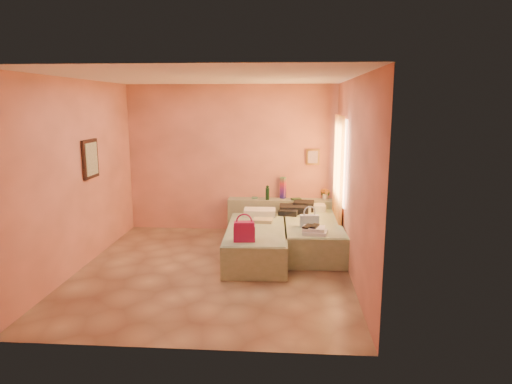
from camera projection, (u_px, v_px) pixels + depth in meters
The scene contains 16 objects.
ground at pixel (214, 269), 6.82m from camera, with size 4.50×4.50×0.00m, color tan.
room_walls at pixel (231, 147), 7.02m from camera, with size 4.02×4.51×2.81m.
headboard_ledge at pixel (282, 216), 8.75m from camera, with size 2.05×0.30×0.65m, color gray.
bed_left at pixel (257, 243), 7.29m from camera, with size 0.90×2.00×0.50m, color #A6BB96.
bed_right at pixel (312, 236), 7.70m from camera, with size 0.90×2.00×0.50m, color #A6BB96.
water_bottle at pixel (267, 193), 8.61m from camera, with size 0.07×0.07×0.26m, color #133521.
rainbow_box at pixel (283, 188), 8.72m from camera, with size 0.09×0.09×0.41m, color #B41652.
small_dish at pixel (255, 198), 8.75m from camera, with size 0.12×0.12×0.03m, color #559B7C.
green_book at pixel (296, 199), 8.63m from camera, with size 0.18×0.13×0.03m, color #234226.
flower_vase at pixel (325, 193), 8.68m from camera, with size 0.18×0.18×0.24m, color silver.
magenta_handbag at pixel (244, 231), 6.53m from camera, with size 0.31×0.17×0.29m, color #B41652.
khaki_garment at pixel (263, 220), 7.60m from camera, with size 0.31×0.25×0.05m, color tan.
clothes_pile at pixel (296, 208), 8.25m from camera, with size 0.56×0.56×0.17m, color black.
blue_handbag at pixel (309, 221), 7.30m from camera, with size 0.30×0.13×0.19m, color #4367A1.
towel_stack at pixel (315, 231), 6.91m from camera, with size 0.35×0.30×0.10m, color white.
sandal_pair at pixel (311, 226), 6.91m from camera, with size 0.18×0.24×0.02m, color black.
Camera 1 is at (1.09, -6.41, 2.45)m, focal length 32.00 mm.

